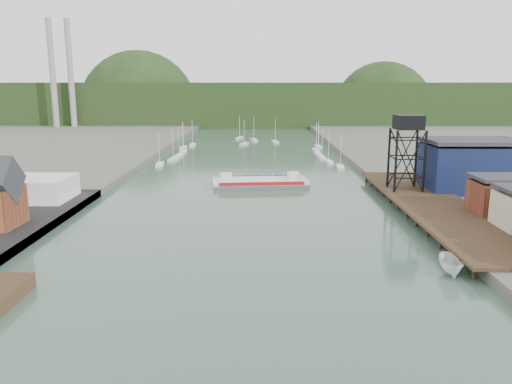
{
  "coord_description": "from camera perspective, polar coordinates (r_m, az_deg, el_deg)",
  "views": [
    {
      "loc": [
        3.64,
        -48.47,
        24.22
      ],
      "look_at": [
        2.8,
        46.18,
        4.0
      ],
      "focal_mm": 35.0,
      "sensor_mm": 36.0,
      "label": 1
    }
  ],
  "objects": [
    {
      "name": "distant_hills",
      "position": [
        350.18,
        -0.75,
        9.79
      ],
      "size": [
        500.0,
        120.0,
        80.0
      ],
      "color": "black",
      "rests_on": "ground"
    },
    {
      "name": "marina_sailboats",
      "position": [
        188.49,
        -0.58,
        4.78
      ],
      "size": [
        57.71,
        92.65,
        0.9
      ],
      "color": "silver",
      "rests_on": "ground"
    },
    {
      "name": "motorboat",
      "position": [
        70.34,
        21.37,
        -7.88
      ],
      "size": [
        3.1,
        6.62,
        2.47
      ],
      "primitive_type": "imported",
      "rotation": [
        0.0,
        0.0,
        -0.11
      ],
      "color": "silver",
      "rests_on": "ground"
    },
    {
      "name": "ground",
      "position": [
        54.31,
        -3.5,
        -14.45
      ],
      "size": [
        600.0,
        600.0,
        0.0
      ],
      "primitive_type": "plane",
      "color": "#304B3E",
      "rests_on": "ground"
    },
    {
      "name": "white_shed",
      "position": [
        111.27,
        -24.85,
        0.38
      ],
      "size": [
        18.0,
        12.0,
        4.5
      ],
      "primitive_type": "cube",
      "color": "silver",
      "rests_on": "west_quay"
    },
    {
      "name": "blue_shed",
      "position": [
        119.21,
        23.42,
        2.79
      ],
      "size": [
        20.5,
        14.5,
        11.3
      ],
      "color": "#0C1435",
      "rests_on": "east_land"
    },
    {
      "name": "smokestacks",
      "position": [
        301.67,
        -21.32,
        12.35
      ],
      "size": [
        11.2,
        8.2,
        60.0
      ],
      "color": "gray",
      "rests_on": "ground"
    },
    {
      "name": "chain_ferry",
      "position": [
        122.67,
        0.47,
        1.12
      ],
      "size": [
        23.9,
        11.52,
        3.32
      ],
      "rotation": [
        0.0,
        0.0,
        0.1
      ],
      "color": "#555558",
      "rests_on": "ground"
    },
    {
      "name": "east_pier",
      "position": [
        101.73,
        19.65,
        -1.33
      ],
      "size": [
        14.0,
        70.0,
        2.45
      ],
      "color": "black",
      "rests_on": "ground"
    },
    {
      "name": "lift_tower",
      "position": [
        111.33,
        17.01,
        7.12
      ],
      "size": [
        6.5,
        6.5,
        16.0
      ],
      "color": "black",
      "rests_on": "east_pier"
    }
  ]
}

